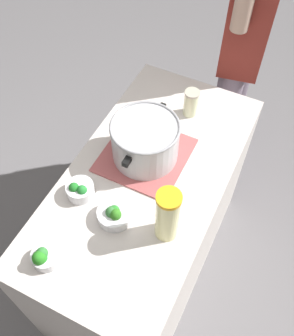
% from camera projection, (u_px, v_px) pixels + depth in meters
% --- Properties ---
extents(ground_plane, '(8.00, 8.00, 0.00)m').
position_uv_depth(ground_plane, '(147.00, 261.00, 2.36)').
color(ground_plane, slate).
extents(counter_slab, '(1.25, 0.63, 0.92)m').
position_uv_depth(counter_slab, '(147.00, 226.00, 1.99)').
color(counter_slab, beige).
rests_on(counter_slab, ground_plane).
extents(dish_cloth, '(0.36, 0.35, 0.01)m').
position_uv_depth(dish_cloth, '(145.00, 155.00, 1.67)').
color(dish_cloth, '#AB5454').
rests_on(dish_cloth, counter_slab).
extents(cooking_pot, '(0.35, 0.28, 0.18)m').
position_uv_depth(cooking_pot, '(145.00, 140.00, 1.59)').
color(cooking_pot, '#B7B7BC').
rests_on(cooking_pot, dish_cloth).
extents(lemonade_pitcher, '(0.09, 0.09, 0.25)m').
position_uv_depth(lemonade_pitcher, '(168.00, 215.00, 1.36)').
color(lemonade_pitcher, '#F4EEA0').
rests_on(lemonade_pitcher, counter_slab).
extents(mason_jar, '(0.07, 0.07, 0.13)m').
position_uv_depth(mason_jar, '(191.00, 103.00, 1.77)').
color(mason_jar, beige).
rests_on(mason_jar, counter_slab).
extents(broccoli_bowl_front, '(0.11, 0.11, 0.07)m').
position_uv_depth(broccoli_bowl_front, '(80.00, 190.00, 1.53)').
color(broccoli_bowl_front, silver).
rests_on(broccoli_bowl_front, counter_slab).
extents(broccoli_bowl_center, '(0.10, 0.10, 0.08)m').
position_uv_depth(broccoli_bowl_center, '(44.00, 257.00, 1.37)').
color(broccoli_bowl_center, silver).
rests_on(broccoli_bowl_center, counter_slab).
extents(broccoli_bowl_back, '(0.13, 0.13, 0.08)m').
position_uv_depth(broccoli_bowl_back, '(115.00, 214.00, 1.47)').
color(broccoli_bowl_back, silver).
rests_on(broccoli_bowl_back, counter_slab).
extents(person_cook, '(0.50, 0.26, 1.72)m').
position_uv_depth(person_cook, '(242.00, 52.00, 2.03)').
color(person_cook, slate).
rests_on(person_cook, ground_plane).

